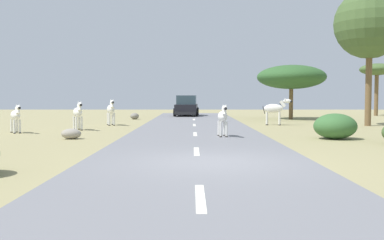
% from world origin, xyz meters
% --- Properties ---
extents(ground_plane, '(90.00, 90.00, 0.00)m').
position_xyz_m(ground_plane, '(0.00, 0.00, 0.00)').
color(ground_plane, '#998E60').
extents(road, '(6.00, 64.00, 0.05)m').
position_xyz_m(road, '(-0.38, 0.00, 0.03)').
color(road, slate).
rests_on(road, ground_plane).
extents(lane_markings, '(0.16, 56.00, 0.01)m').
position_xyz_m(lane_markings, '(-0.38, -1.00, 0.05)').
color(lane_markings, silver).
rests_on(lane_markings, road).
extents(zebra_0, '(0.44, 1.44, 1.36)m').
position_xyz_m(zebra_0, '(0.76, 6.83, 0.86)').
color(zebra_0, silver).
rests_on(zebra_0, road).
extents(zebra_1, '(0.77, 1.62, 1.57)m').
position_xyz_m(zebra_1, '(-5.29, 14.52, 0.94)').
color(zebra_1, silver).
rests_on(zebra_1, ground_plane).
extents(zebra_2, '(0.99, 1.29, 1.37)m').
position_xyz_m(zebra_2, '(-8.72, 9.11, 0.82)').
color(zebra_2, silver).
rests_on(zebra_2, ground_plane).
extents(zebra_3, '(0.89, 1.48, 1.49)m').
position_xyz_m(zebra_3, '(-6.28, 10.85, 0.89)').
color(zebra_3, silver).
rests_on(zebra_3, ground_plane).
extents(zebra_4, '(1.69, 0.75, 1.63)m').
position_xyz_m(zebra_4, '(4.42, 14.72, 0.97)').
color(zebra_4, silver).
rests_on(zebra_4, ground_plane).
extents(car_0, '(2.15, 4.40, 1.74)m').
position_xyz_m(car_0, '(-0.98, 26.15, 0.85)').
color(car_0, black).
rests_on(car_0, road).
extents(tree_0, '(4.02, 4.02, 7.90)m').
position_xyz_m(tree_0, '(9.69, 14.07, 5.86)').
color(tree_0, brown).
rests_on(tree_0, ground_plane).
extents(tree_3, '(5.11, 5.11, 4.05)m').
position_xyz_m(tree_3, '(6.91, 21.48, 3.14)').
color(tree_3, brown).
rests_on(tree_3, ground_plane).
extents(tree_4, '(2.95, 2.95, 4.60)m').
position_xyz_m(tree_4, '(15.77, 27.31, 3.99)').
color(tree_4, brown).
rests_on(tree_4, ground_plane).
extents(bush_2, '(1.72, 1.55, 1.03)m').
position_xyz_m(bush_2, '(5.24, 6.33, 0.52)').
color(bush_2, '#386633').
rests_on(bush_2, ground_plane).
extents(bush_4, '(0.82, 0.74, 0.49)m').
position_xyz_m(bush_4, '(6.42, 10.41, 0.25)').
color(bush_4, '#4C7038').
rests_on(bush_4, ground_plane).
extents(rock_0, '(0.79, 0.59, 0.42)m').
position_xyz_m(rock_0, '(-5.37, 6.32, 0.21)').
color(rock_0, gray).
rests_on(rock_0, ground_plane).
extents(rock_1, '(0.64, 0.70, 0.47)m').
position_xyz_m(rock_1, '(-4.81, 21.35, 0.23)').
color(rock_1, gray).
rests_on(rock_1, ground_plane).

